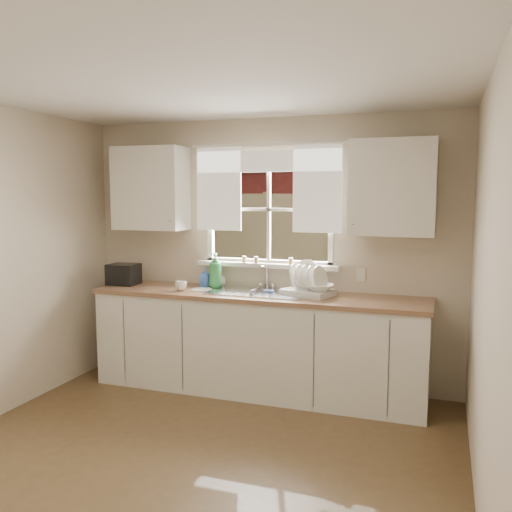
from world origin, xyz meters
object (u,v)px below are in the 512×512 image
(cup, at_px, (181,286))
(soap_bottle_a, at_px, (215,271))
(dish_rack, at_px, (308,286))
(black_appliance, at_px, (124,274))

(cup, bearing_deg, soap_bottle_a, 48.35)
(soap_bottle_a, xyz_separation_m, cup, (-0.25, -0.23, -0.12))
(cup, bearing_deg, dish_rack, 13.30)
(dish_rack, height_order, black_appliance, dish_rack)
(dish_rack, relative_size, cup, 4.37)
(soap_bottle_a, height_order, cup, soap_bottle_a)
(dish_rack, xyz_separation_m, soap_bottle_a, (-0.92, 0.06, 0.09))
(cup, relative_size, black_appliance, 0.40)
(black_appliance, bearing_deg, cup, -13.47)
(cup, bearing_deg, black_appliance, 174.55)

